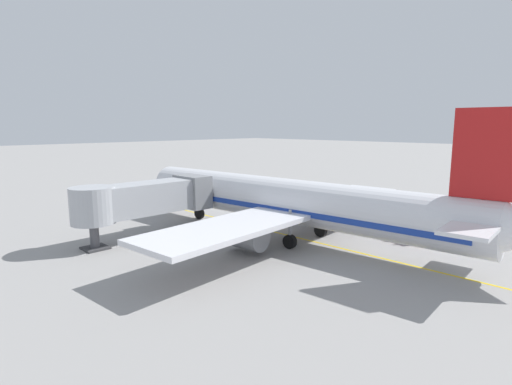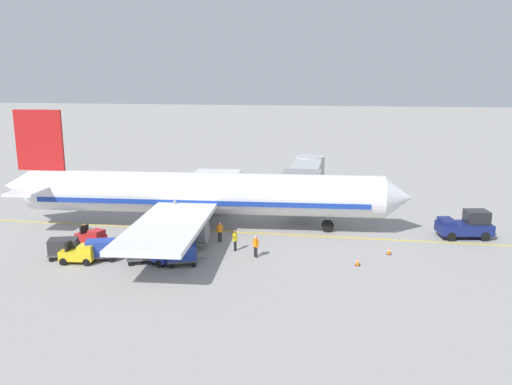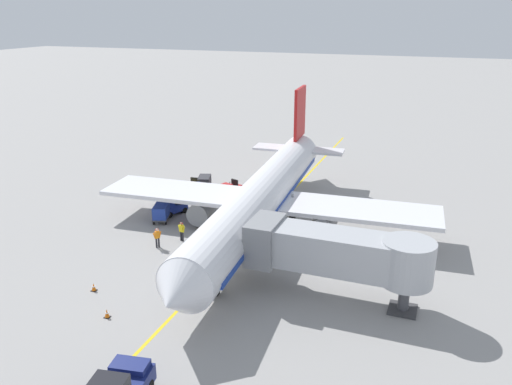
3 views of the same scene
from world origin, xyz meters
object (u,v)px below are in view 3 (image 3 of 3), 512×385
object	(u,v)px
parked_airliner	(262,197)
ground_crew_loader	(182,230)
baggage_tug_trailing	(173,207)
baggage_cart_front	(161,212)
safety_cone_nose_right	(107,313)
jet_bridge	(337,252)
baggage_cart_tail_end	(204,182)
ground_crew_marshaller	(212,226)
baggage_cart_third_in_train	(193,191)
ground_crew_wing_walker	(157,237)
baggage_cart_second_in_train	(177,201)
baggage_tug_spare	(230,189)
baggage_tug_lead	(192,188)
safety_cone_nose_left	(94,287)

from	to	relation	value
parked_airliner	ground_crew_loader	world-z (taller)	parked_airliner
baggage_tug_trailing	baggage_cart_front	distance (m)	1.99
safety_cone_nose_right	jet_bridge	bearing A→B (deg)	-149.96
baggage_cart_tail_end	ground_crew_marshaller	distance (m)	12.30
jet_bridge	safety_cone_nose_right	distance (m)	15.29
baggage_tug_trailing	baggage_cart_third_in_train	bearing A→B (deg)	-88.24
baggage_cart_third_in_train	baggage_cart_tail_end	xyz separation A→B (m)	(0.12, -2.97, 0.00)
baggage_cart_third_in_train	ground_crew_wing_walker	xyz separation A→B (m)	(-2.65, 11.36, 0.00)
baggage_cart_front	baggage_cart_second_in_train	bearing A→B (deg)	-89.39
baggage_tug_spare	ground_crew_loader	world-z (taller)	ground_crew_loader
baggage_tug_lead	jet_bridge	bearing A→B (deg)	140.67
jet_bridge	baggage_tug_trailing	distance (m)	20.47
baggage_tug_spare	safety_cone_nose_right	distance (m)	23.92
ground_crew_loader	ground_crew_marshaller	bearing A→B (deg)	-139.52
ground_crew_marshaller	safety_cone_nose_right	bearing A→B (deg)	86.28
baggage_tug_lead	safety_cone_nose_left	world-z (taller)	baggage_tug_lead
parked_airliner	baggage_cart_tail_end	world-z (taller)	parked_airliner
jet_bridge	baggage_cart_front	world-z (taller)	jet_bridge
baggage_tug_trailing	baggage_cart_second_in_train	xyz separation A→B (m)	(0.13, -1.10, 0.24)
baggage_tug_trailing	ground_crew_marshaller	size ratio (longest dim) A/B	1.64
baggage_cart_second_in_train	ground_crew_wing_walker	distance (m)	8.52
baggage_tug_lead	baggage_tug_trailing	world-z (taller)	same
baggage_cart_third_in_train	baggage_cart_tail_end	world-z (taller)	same
baggage_cart_tail_end	ground_crew_wing_walker	xyz separation A→B (m)	(-2.76, 14.33, 0.00)
baggage_tug_spare	baggage_cart_third_in_train	world-z (taller)	baggage_tug_spare
ground_crew_loader	ground_crew_marshaller	size ratio (longest dim) A/B	1.00
baggage_cart_third_in_train	ground_crew_loader	bearing A→B (deg)	112.22
parked_airliner	safety_cone_nose_right	world-z (taller)	parked_airliner
ground_crew_marshaller	baggage_tug_lead	bearing A→B (deg)	-53.59
jet_bridge	baggage_tug_lead	world-z (taller)	jet_bridge
baggage_tug_trailing	baggage_cart_front	size ratio (longest dim) A/B	0.93
baggage_cart_second_in_train	ground_crew_marshaller	xyz separation A→B (m)	(-5.91, 4.49, 0.00)
baggage_cart_third_in_train	ground_crew_wing_walker	world-z (taller)	ground_crew_wing_walker
ground_crew_loader	baggage_tug_trailing	bearing A→B (deg)	-53.90
baggage_cart_third_in_train	safety_cone_nose_right	size ratio (longest dim) A/B	5.03
parked_airliner	safety_cone_nose_left	xyz separation A→B (m)	(7.35, 13.93, -2.90)
baggage_tug_spare	baggage_cart_second_in_train	size ratio (longest dim) A/B	0.93
jet_bridge	safety_cone_nose_right	size ratio (longest dim) A/B	20.69
ground_crew_wing_walker	safety_cone_nose_right	bearing A→B (deg)	103.21
baggage_tug_lead	baggage_cart_third_in_train	world-z (taller)	baggage_tug_lead
parked_airliner	baggage_cart_front	distance (m)	9.79
ground_crew_wing_walker	safety_cone_nose_left	bearing A→B (deg)	86.21
jet_bridge	ground_crew_marshaller	bearing A→B (deg)	-27.47
jet_bridge	baggage_tug_trailing	size ratio (longest dim) A/B	4.40
baggage_tug_spare	ground_crew_wing_walker	distance (m)	13.71
baggage_tug_trailing	baggage_tug_spare	world-z (taller)	same
baggage_cart_front	baggage_cart_second_in_train	world-z (taller)	same
jet_bridge	baggage_tug_lead	bearing A→B (deg)	-39.33
safety_cone_nose_left	safety_cone_nose_right	xyz separation A→B (m)	(-2.89, 2.46, 0.00)
baggage_tug_spare	safety_cone_nose_left	size ratio (longest dim) A/B	4.67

